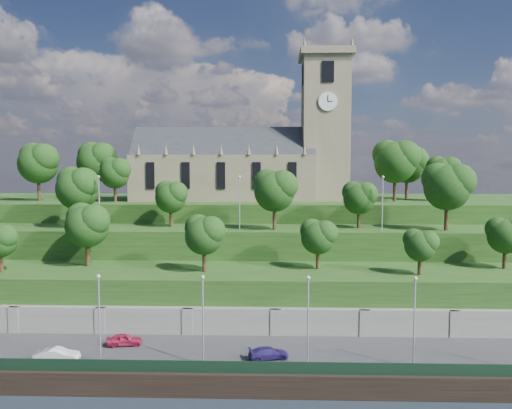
{
  "coord_description": "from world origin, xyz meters",
  "views": [
    {
      "loc": [
        4.52,
        -43.89,
        21.13
      ],
      "look_at": [
        2.2,
        30.0,
        15.38
      ],
      "focal_mm": 35.0,
      "sensor_mm": 36.0,
      "label": 1
    }
  ],
  "objects_px": {
    "church": "(251,158)",
    "car_left": "(125,340)",
    "car_middle": "(57,355)",
    "car_right": "(268,353)"
  },
  "relations": [
    {
      "from": "church",
      "to": "car_left",
      "type": "distance_m",
      "value": 44.94
    },
    {
      "from": "car_left",
      "to": "car_right",
      "type": "height_order",
      "value": "car_left"
    },
    {
      "from": "car_right",
      "to": "car_left",
      "type": "bearing_deg",
      "value": 64.94
    },
    {
      "from": "car_right",
      "to": "car_middle",
      "type": "bearing_deg",
      "value": 80.99
    },
    {
      "from": "car_middle",
      "to": "car_right",
      "type": "distance_m",
      "value": 20.69
    },
    {
      "from": "church",
      "to": "car_left",
      "type": "height_order",
      "value": "church"
    },
    {
      "from": "car_right",
      "to": "church",
      "type": "bearing_deg",
      "value": -8.59
    },
    {
      "from": "car_middle",
      "to": "car_right",
      "type": "relative_size",
      "value": 1.07
    },
    {
      "from": "car_middle",
      "to": "car_right",
      "type": "bearing_deg",
      "value": -90.18
    },
    {
      "from": "car_middle",
      "to": "car_right",
      "type": "xyz_separation_m",
      "value": [
        20.63,
        1.56,
        -0.12
      ]
    }
  ]
}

